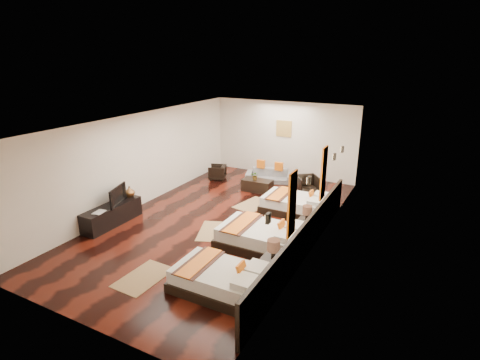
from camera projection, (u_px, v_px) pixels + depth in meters
The scene contains 30 objects.
floor at pixel (220, 221), 10.44m from camera, with size 5.50×9.50×0.01m, color black.
ceiling at pixel (218, 121), 9.55m from camera, with size 5.50×9.50×0.01m, color white.
back_wall at pixel (284, 139), 13.99m from camera, with size 5.50×0.01×2.80m, color silver.
left_wall at pixel (140, 160), 11.20m from camera, with size 0.01×9.50×2.80m, color silver.
right_wall at pixel (320, 189), 8.80m from camera, with size 0.01×9.50×2.80m, color silver.
headboard_panel at pixel (305, 239), 8.44m from camera, with size 0.08×6.60×0.90m, color black.
bed_near at pixel (222, 280), 7.27m from camera, with size 1.91×1.20×0.73m.
bed_mid at pixel (263, 237), 8.90m from camera, with size 2.09×1.31×0.80m.
bed_far at pixel (297, 204), 10.92m from camera, with size 1.94×1.22×0.74m.
nightstand_a at pixel (273, 267), 7.53m from camera, with size 0.48×0.48×0.95m.
nightstand_b at pixel (306, 227), 9.36m from camera, with size 0.44×0.44×0.88m.
jute_mat_near at pixel (144, 277), 7.77m from camera, with size 0.75×1.20×0.01m, color #9B794F.
jute_mat_mid at pixel (214, 231), 9.81m from camera, with size 0.75×1.20×0.01m, color #9B794F.
jute_mat_far at pixel (253, 204), 11.55m from camera, with size 0.75×1.20×0.01m, color #9B794F.
tv_console at pixel (112, 215), 10.16m from camera, with size 0.50×1.80×0.55m, color black.
tv at pixel (115, 195), 10.08m from camera, with size 0.88×0.12×0.51m, color black.
book at pixel (95, 212), 9.62m from camera, with size 0.24×0.32×0.03m, color black.
figurine at pixel (129, 192), 10.63m from camera, with size 0.30×0.30×0.31m, color brown.
sofa at pixel (270, 176), 13.52m from camera, with size 1.69×0.66×0.49m, color slate.
armchair_left at pixel (217, 172), 13.81m from camera, with size 0.58×0.60×0.54m, color black.
armchair_right at pixel (307, 185), 12.34m from camera, with size 0.68×0.70×0.63m, color black.
coffee_table at pixel (257, 185), 12.65m from camera, with size 1.00×0.50×0.40m, color black.
table_plant at pixel (255, 176), 12.54m from camera, with size 0.26×0.23×0.29m, color #2E6321.
orange_panel_a at pixel (292, 204), 7.11m from camera, with size 0.04×0.40×1.30m, color #D86014.
orange_panel_b at pixel (324, 173), 8.96m from camera, with size 0.04×0.40×1.30m, color #D86014.
sconce_near at pixel (268, 218), 6.15m from camera, with size 0.07×0.12×0.18m.
sconce_mid at pixel (309, 180), 8.00m from camera, with size 0.07×0.12×0.18m.
sconce_far at pixel (334, 157), 9.85m from camera, with size 0.07×0.12×0.18m.
sconce_lounge at pixel (342, 149), 10.61m from camera, with size 0.07×0.12×0.18m.
gold_artwork at pixel (284, 129), 13.85m from camera, with size 0.60×0.04×0.60m, color #AD873F.
Camera 1 is at (4.89, -8.21, 4.40)m, focal length 28.00 mm.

